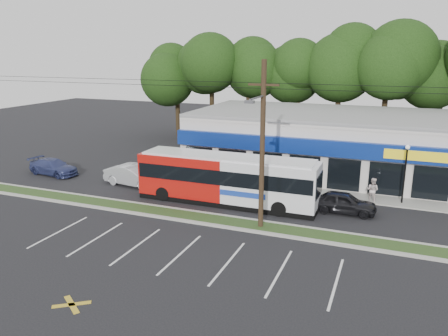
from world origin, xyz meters
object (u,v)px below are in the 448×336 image
at_px(lamp_post, 405,167).
at_px(car_dark, 344,202).
at_px(pedestrian_b, 372,190).
at_px(pedestrian_a, 277,181).
at_px(metrobus, 227,178).
at_px(utility_pole, 259,141).
at_px(car_blue, 53,167).
at_px(car_silver, 134,175).

relative_size(lamp_post, car_dark, 1.00).
xyz_separation_m(car_dark, pedestrian_b, (1.63, 3.00, 0.17)).
bearing_deg(pedestrian_a, metrobus, 39.03).
relative_size(metrobus, pedestrian_b, 7.19).
bearing_deg(metrobus, lamp_post, 20.13).
height_order(metrobus, pedestrian_a, metrobus).
height_order(utility_pole, car_dark, utility_pole).
distance_m(utility_pole, pedestrian_b, 10.76).
bearing_deg(pedestrian_b, pedestrian_a, 20.27).
bearing_deg(metrobus, pedestrian_a, 57.22).
bearing_deg(utility_pole, pedestrian_b, 50.84).
bearing_deg(car_blue, lamp_post, -77.09).
height_order(utility_pole, lamp_post, utility_pole).
distance_m(metrobus, car_blue, 16.87).
height_order(metrobus, car_blue, metrobus).
distance_m(car_blue, pedestrian_a, 19.50).
height_order(metrobus, pedestrian_b, metrobus).
relative_size(metrobus, pedestrian_a, 8.10).
bearing_deg(pedestrian_a, pedestrian_b, 161.51).
xyz_separation_m(metrobus, car_blue, (-16.78, 1.35, -1.14)).
bearing_deg(lamp_post, pedestrian_b, -171.47).
distance_m(utility_pole, car_silver, 13.55).
bearing_deg(pedestrian_a, utility_pole, 77.78).
relative_size(lamp_post, pedestrian_a, 2.68).
xyz_separation_m(car_blue, pedestrian_b, (26.32, 2.65, 0.21)).
xyz_separation_m(car_silver, pedestrian_a, (11.00, 2.83, -0.03)).
bearing_deg(car_blue, pedestrian_a, -75.23).
distance_m(pedestrian_a, pedestrian_b, 7.00).
distance_m(lamp_post, pedestrian_b, 2.69).
distance_m(lamp_post, car_blue, 28.55).
height_order(car_blue, pedestrian_a, pedestrian_a).
bearing_deg(car_silver, metrobus, -90.86).
bearing_deg(car_blue, utility_pole, -96.77).
relative_size(utility_pole, car_dark, 11.82).
distance_m(car_silver, car_blue, 8.33).
distance_m(car_dark, pedestrian_a, 6.15).
relative_size(car_dark, car_silver, 0.84).
xyz_separation_m(car_silver, pedestrian_b, (18.00, 2.83, 0.07)).
relative_size(utility_pole, metrobus, 3.89).
bearing_deg(pedestrian_a, lamp_post, 163.42).
bearing_deg(lamp_post, car_blue, -174.05).
xyz_separation_m(lamp_post, car_silver, (-20.00, -3.13, -1.84)).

